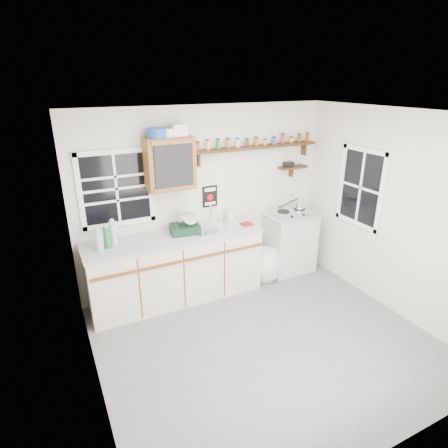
% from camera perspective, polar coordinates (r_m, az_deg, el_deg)
% --- Properties ---
extents(room, '(3.64, 3.24, 2.54)m').
position_cam_1_polar(room, '(3.87, 6.95, -2.51)').
color(room, '#59595C').
rests_on(room, ground).
extents(main_cabinet, '(2.31, 0.63, 0.92)m').
position_cam_1_polar(main_cabinet, '(5.04, -7.29, -6.57)').
color(main_cabinet, beige).
rests_on(main_cabinet, floor).
extents(right_cabinet, '(0.73, 0.57, 0.91)m').
position_cam_1_polar(right_cabinet, '(5.84, 9.83, -2.71)').
color(right_cabinet, beige).
rests_on(right_cabinet, floor).
extents(sink, '(0.52, 0.44, 0.29)m').
position_cam_1_polar(sink, '(5.03, -1.79, -0.57)').
color(sink, silver).
rests_on(sink, main_cabinet).
extents(upper_cabinet, '(0.60, 0.32, 0.65)m').
position_cam_1_polar(upper_cabinet, '(4.71, -8.25, 9.11)').
color(upper_cabinet, brown).
rests_on(upper_cabinet, wall_back).
extents(upper_cabinet_clutter, '(0.49, 0.24, 0.14)m').
position_cam_1_polar(upper_cabinet_clutter, '(4.64, -8.88, 13.71)').
color(upper_cabinet_clutter, '#1944A3').
rests_on(upper_cabinet_clutter, upper_cabinet).
extents(spice_shelf, '(1.91, 0.18, 0.35)m').
position_cam_1_polar(spice_shelf, '(5.28, 4.89, 11.75)').
color(spice_shelf, black).
rests_on(spice_shelf, wall_back).
extents(secondary_shelf, '(0.45, 0.16, 0.24)m').
position_cam_1_polar(secondary_shelf, '(5.71, 10.24, 8.56)').
color(secondary_shelf, black).
rests_on(secondary_shelf, wall_back).
extents(warning_sign, '(0.22, 0.02, 0.30)m').
position_cam_1_polar(warning_sign, '(5.19, -2.15, 4.23)').
color(warning_sign, black).
rests_on(warning_sign, wall_back).
extents(window_back, '(0.93, 0.03, 0.98)m').
position_cam_1_polar(window_back, '(4.76, -16.08, 5.20)').
color(window_back, black).
rests_on(window_back, wall_back).
extents(window_right, '(0.03, 0.78, 1.08)m').
position_cam_1_polar(window_right, '(5.31, 20.14, 5.23)').
color(window_right, black).
rests_on(window_right, wall_back).
extents(water_bottles, '(0.27, 0.20, 0.33)m').
position_cam_1_polar(water_bottles, '(4.62, -17.40, -1.84)').
color(water_bottles, '#A1B4BD').
rests_on(water_bottles, main_cabinet).
extents(dish_rack, '(0.41, 0.33, 0.28)m').
position_cam_1_polar(dish_rack, '(4.89, -5.84, -0.34)').
color(dish_rack, black).
rests_on(dish_rack, main_cabinet).
extents(soap_bottle, '(0.10, 0.10, 0.20)m').
position_cam_1_polar(soap_bottle, '(5.28, 0.81, 1.58)').
color(soap_bottle, beige).
rests_on(soap_bottle, main_cabinet).
extents(rag, '(0.16, 0.14, 0.02)m').
position_cam_1_polar(rag, '(5.16, 3.48, -0.00)').
color(rag, maroon).
rests_on(rag, main_cabinet).
extents(hotplate, '(0.58, 0.32, 0.08)m').
position_cam_1_polar(hotplate, '(5.65, 10.22, 1.77)').
color(hotplate, silver).
rests_on(hotplate, right_cabinet).
extents(saucepan, '(0.38, 0.21, 0.16)m').
position_cam_1_polar(saucepan, '(5.70, 11.36, 2.77)').
color(saucepan, silver).
rests_on(saucepan, hotplate).
extents(trash_bag, '(0.48, 0.44, 0.55)m').
position_cam_1_polar(trash_bag, '(5.60, 6.29, -6.13)').
color(trash_bag, silver).
rests_on(trash_bag, floor).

